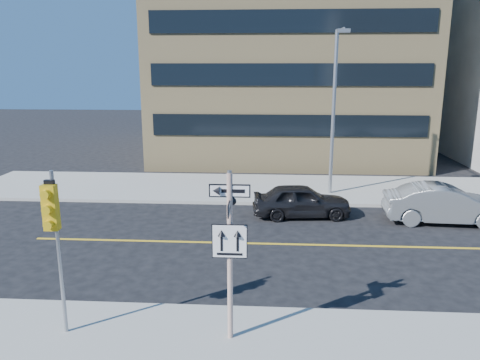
# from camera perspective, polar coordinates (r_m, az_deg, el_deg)

# --- Properties ---
(ground) EXTENTS (120.00, 120.00, 0.00)m
(ground) POSITION_cam_1_polar(r_m,az_deg,el_deg) (13.98, -0.30, -13.66)
(ground) COLOR black
(ground) RESTS_ON ground
(sign_pole) EXTENTS (0.92, 0.92, 4.06)m
(sign_pole) POSITION_cam_1_polar(r_m,az_deg,el_deg) (10.68, -1.24, -8.17)
(sign_pole) COLOR white
(sign_pole) RESTS_ON near_sidewalk
(traffic_signal) EXTENTS (0.32, 0.45, 4.00)m
(traffic_signal) POSITION_cam_1_polar(r_m,az_deg,el_deg) (11.39, -21.88, -4.62)
(traffic_signal) COLOR gray
(traffic_signal) RESTS_ON near_sidewalk
(parked_car_a) EXTENTS (2.11, 4.39, 1.45)m
(parked_car_a) POSITION_cam_1_polar(r_m,az_deg,el_deg) (20.66, 7.50, -2.51)
(parked_car_a) COLOR black
(parked_car_a) RESTS_ON ground
(parked_car_b) EXTENTS (2.03, 5.01, 1.62)m
(parked_car_b) POSITION_cam_1_polar(r_m,az_deg,el_deg) (21.45, 23.68, -2.72)
(parked_car_b) COLOR slate
(parked_car_b) RESTS_ON ground
(streetlight_a) EXTENTS (0.55, 2.25, 8.00)m
(streetlight_a) POSITION_cam_1_polar(r_m,az_deg,el_deg) (23.43, 11.46, 9.26)
(streetlight_a) COLOR gray
(streetlight_a) RESTS_ON far_sidewalk
(building_brick) EXTENTS (18.00, 18.00, 18.00)m
(building_brick) POSITION_cam_1_polar(r_m,az_deg,el_deg) (37.51, 5.60, 17.45)
(building_brick) COLOR tan
(building_brick) RESTS_ON ground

